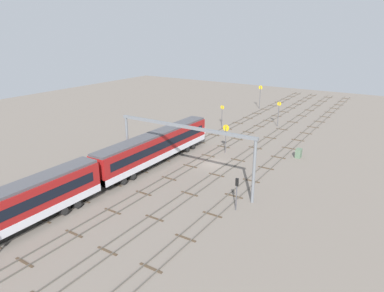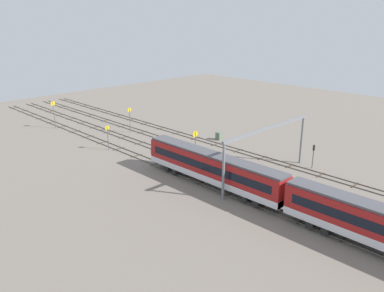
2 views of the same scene
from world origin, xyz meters
name	(u,v)px [view 1 (image 1 of 2)]	position (x,y,z in m)	size (l,w,h in m)	color
ground_plane	(213,164)	(0.00, 0.00, 0.00)	(157.03, 157.03, 0.00)	slate
track_near_foreground	(259,174)	(0.00, -7.44, 0.07)	(141.03, 2.40, 0.16)	#59544C
track_second_near	(228,167)	(0.00, -2.48, 0.07)	(141.03, 2.40, 0.16)	#59544C
track_middle	(200,161)	(0.00, 2.48, 0.07)	(141.03, 2.40, 0.16)	#59544C
track_with_train	(174,155)	(0.00, 7.44, 0.07)	(141.03, 2.40, 0.16)	#59544C
train	(0,216)	(-28.71, 7.44, 2.66)	(75.20, 3.24, 4.80)	maroon
overhead_gantry	(184,139)	(-8.42, -0.20, 6.27)	(0.40, 20.18, 8.14)	slate
speed_sign_near_foreground	(226,134)	(5.54, 0.81, 3.30)	(0.14, 1.09, 4.87)	#4C4C51
speed_sign_mid_trackside	(279,111)	(26.61, -0.81, 3.34)	(0.14, 0.84, 5.28)	#4C4C51
speed_sign_far_trackside	(222,113)	(19.86, 9.05, 2.94)	(0.14, 0.82, 4.61)	#4C4C51
speed_sign_distant_end	(260,94)	(40.81, 9.07, 3.89)	(0.14, 0.97, 6.01)	#4C4C51
signal_light_trackside_approach	(237,189)	(-11.15, -9.17, 2.62)	(0.31, 0.32, 3.95)	#4C4C51
relay_cabinet	(299,153)	(9.85, -10.16, 0.75)	(1.11, 0.84, 1.49)	#597259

